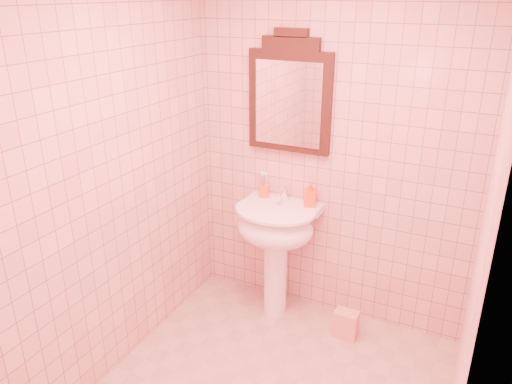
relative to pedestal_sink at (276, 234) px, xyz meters
The scene contains 7 objects.
back_wall 0.70m from the pedestal_sink, 36.19° to the left, with size 2.00×0.02×2.50m, color #D8A096.
pedestal_sink is the anchor object (origin of this frame).
faucet 0.29m from the pedestal_sink, 90.00° to the left, with size 0.04×0.16×0.11m.
mirror 0.97m from the pedestal_sink, 90.00° to the left, with size 0.59×0.06×0.83m.
toothbrush_cup 0.34m from the pedestal_sink, 136.84° to the left, with size 0.08×0.08×0.17m.
soap_dispenser 0.38m from the pedestal_sink, 37.17° to the left, with size 0.08×0.08×0.18m, color #E14212.
towel 0.80m from the pedestal_sink, ahead, with size 0.16×0.11×0.20m, color #DDA682.
Camera 1 is at (0.96, -2.07, 2.29)m, focal length 35.00 mm.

